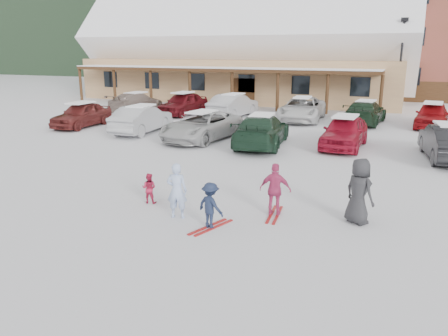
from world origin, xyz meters
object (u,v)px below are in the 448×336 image
at_px(parked_car_12, 432,115).
at_px(toddler_red, 149,188).
at_px(child_magenta, 275,190).
at_px(parked_car_10, 302,109).
at_px(parked_car_4, 344,132).
at_px(parked_car_8, 183,104).
at_px(parked_car_5, 447,142).
at_px(parked_car_3, 262,130).
at_px(parked_car_11, 365,112).
at_px(child_navy, 211,206).
at_px(parked_car_1, 142,119).
at_px(parked_car_0, 82,115).
at_px(day_lodge, 242,55).
at_px(adult_skier, 177,191).
at_px(bystander_dark, 359,191).
at_px(parked_car_9, 233,106).
at_px(parked_car_7, 136,102).
at_px(lamp_post, 401,60).
at_px(parked_car_2, 202,126).

bearing_deg(parked_car_12, toddler_red, -109.94).
xyz_separation_m(child_magenta, parked_car_10, (-3.01, 16.81, 0.02)).
xyz_separation_m(parked_car_4, parked_car_12, (4.00, 7.51, -0.01)).
bearing_deg(parked_car_8, parked_car_10, 8.96).
height_order(child_magenta, parked_car_5, parked_car_5).
bearing_deg(parked_car_5, parked_car_3, -5.26).
distance_m(toddler_red, parked_car_11, 17.98).
height_order(child_navy, parked_car_4, parked_car_4).
bearing_deg(parked_car_11, parked_car_1, 40.36).
relative_size(parked_car_0, parked_car_8, 0.92).
relative_size(day_lodge, adult_skier, 19.06).
height_order(bystander_dark, parked_car_9, bystander_dark).
xyz_separation_m(day_lodge, parked_car_7, (-3.97, -11.53, -3.23)).
relative_size(child_navy, parked_car_8, 0.26).
xyz_separation_m(parked_car_0, parked_car_10, (11.49, 7.30, 0.03)).
xyz_separation_m(adult_skier, bystander_dark, (4.55, 1.46, 0.11)).
xyz_separation_m(adult_skier, parked_car_1, (-7.80, 10.42, -0.02)).
distance_m(parked_car_1, parked_car_7, 8.38).
relative_size(parked_car_8, parked_car_9, 0.97).
xyz_separation_m(parked_car_3, parked_car_12, (7.65, 8.65, -0.01)).
bearing_deg(parked_car_7, parked_car_1, 128.25).
bearing_deg(parked_car_8, adult_skier, -58.17).
xyz_separation_m(lamp_post, parked_car_11, (-1.63, -6.57, -2.99)).
relative_size(child_navy, bystander_dark, 0.69).
bearing_deg(day_lodge, parked_car_4, -57.08).
relative_size(parked_car_2, parked_car_3, 1.01).
xyz_separation_m(child_magenta, parked_car_11, (0.85, 16.94, -0.02)).
distance_m(child_magenta, parked_car_0, 17.35).
height_order(lamp_post, parked_car_11, lamp_post).
relative_size(parked_car_9, parked_car_12, 1.10).
xyz_separation_m(toddler_red, parked_car_10, (0.71, 17.25, 0.30)).
distance_m(adult_skier, parked_car_1, 13.02).
relative_size(parked_car_1, parked_car_11, 0.92).
height_order(day_lodge, toddler_red, day_lodge).
height_order(parked_car_2, parked_car_8, parked_car_8).
height_order(parked_car_5, parked_car_11, parked_car_5).
distance_m(toddler_red, child_navy, 2.67).
bearing_deg(parked_car_10, parked_car_1, -136.82).
height_order(toddler_red, parked_car_2, parked_car_2).
height_order(bystander_dark, parked_car_3, bystander_dark).
distance_m(parked_car_5, parked_car_8, 17.71).
xyz_separation_m(parked_car_3, parked_car_4, (3.65, 1.15, -0.00)).
height_order(lamp_post, child_navy, lamp_post).
relative_size(parked_car_3, parked_car_11, 1.04).
distance_m(bystander_dark, parked_car_1, 15.26).
bearing_deg(day_lodge, parked_car_11, -41.81).
distance_m(toddler_red, parked_car_1, 11.66).
relative_size(day_lodge, parked_car_12, 6.80).
bearing_deg(child_magenta, parked_car_12, -111.03).
xyz_separation_m(toddler_red, parked_car_7, (-11.32, 16.52, 0.26)).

